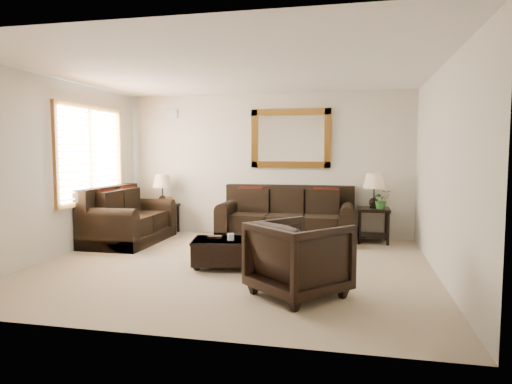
% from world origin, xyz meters
% --- Properties ---
extents(room, '(5.51, 5.01, 2.71)m').
position_xyz_m(room, '(0.00, 0.00, 1.35)').
color(room, gray).
rests_on(room, ground).
extents(window, '(0.07, 1.96, 1.66)m').
position_xyz_m(window, '(-2.70, 0.90, 1.55)').
color(window, white).
rests_on(window, room).
extents(mirror, '(1.50, 0.06, 1.10)m').
position_xyz_m(mirror, '(0.48, 2.47, 1.85)').
color(mirror, '#4D320F').
rests_on(mirror, room).
extents(air_vent, '(0.25, 0.02, 0.18)m').
position_xyz_m(air_vent, '(-1.90, 2.48, 2.35)').
color(air_vent, '#999999').
rests_on(air_vent, room).
extents(sofa, '(2.40, 1.03, 0.98)m').
position_xyz_m(sofa, '(0.48, 2.03, 0.36)').
color(sofa, black).
rests_on(sofa, room).
extents(loveseat, '(1.05, 1.76, 0.99)m').
position_xyz_m(loveseat, '(-2.27, 1.25, 0.36)').
color(loveseat, black).
rests_on(loveseat, room).
extents(end_table_left, '(0.53, 0.53, 1.16)m').
position_xyz_m(end_table_left, '(-1.99, 2.20, 0.76)').
color(end_table_left, black).
rests_on(end_table_left, room).
extents(end_table_right, '(0.56, 0.56, 1.23)m').
position_xyz_m(end_table_right, '(2.01, 2.18, 0.80)').
color(end_table_right, black).
rests_on(end_table_right, room).
extents(coffee_table, '(1.28, 0.85, 0.50)m').
position_xyz_m(coffee_table, '(0.09, -0.08, 0.25)').
color(coffee_table, black).
rests_on(coffee_table, room).
extents(armchair, '(1.23, 1.23, 0.93)m').
position_xyz_m(armchair, '(1.09, -1.13, 0.46)').
color(armchair, black).
rests_on(armchair, floor).
extents(potted_plant, '(0.40, 0.42, 0.26)m').
position_xyz_m(potted_plant, '(2.13, 2.08, 0.74)').
color(potted_plant, '#265E20').
rests_on(potted_plant, end_table_right).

